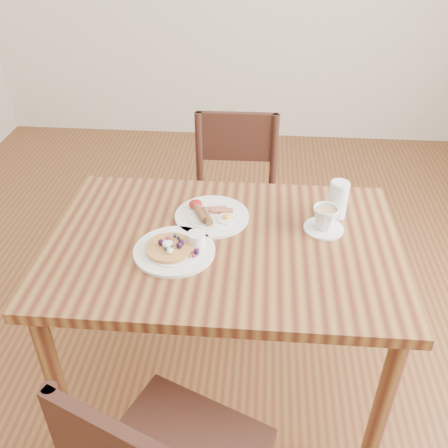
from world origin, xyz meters
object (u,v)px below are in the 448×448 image
(chair_far, at_px, (235,200))
(pancake_plate, at_px, (176,248))
(dining_table, at_px, (224,263))
(water_glass, at_px, (338,199))
(teacup_saucer, at_px, (325,219))
(breakfast_plate, at_px, (211,215))

(chair_far, distance_m, pancake_plate, 0.81)
(dining_table, distance_m, chair_far, 0.69)
(chair_far, bearing_deg, dining_table, 89.39)
(pancake_plate, relative_size, water_glass, 1.96)
(pancake_plate, distance_m, teacup_saucer, 0.53)
(chair_far, bearing_deg, pancake_plate, 77.74)
(chair_far, height_order, breakfast_plate, chair_far)
(dining_table, xyz_separation_m, water_glass, (0.40, 0.19, 0.17))
(chair_far, relative_size, breakfast_plate, 3.26)
(teacup_saucer, bearing_deg, water_glass, 60.84)
(water_glass, bearing_deg, chair_far, 129.36)
(water_glass, bearing_deg, breakfast_plate, -173.44)
(dining_table, relative_size, water_glass, 8.70)
(breakfast_plate, bearing_deg, dining_table, -66.46)
(dining_table, xyz_separation_m, teacup_saucer, (0.34, 0.10, 0.14))
(breakfast_plate, relative_size, teacup_saucer, 1.93)
(breakfast_plate, bearing_deg, chair_far, 84.15)
(dining_table, height_order, water_glass, water_glass)
(chair_far, xyz_separation_m, breakfast_plate, (-0.06, -0.54, 0.27))
(chair_far, xyz_separation_m, teacup_saucer, (0.35, -0.58, 0.30))
(chair_far, distance_m, breakfast_plate, 0.61)
(breakfast_plate, distance_m, teacup_saucer, 0.41)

